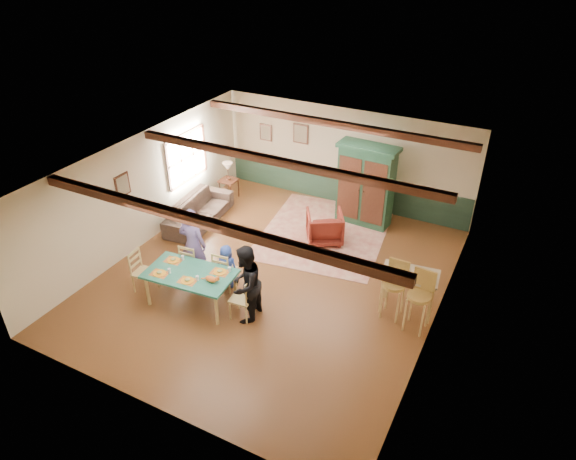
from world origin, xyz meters
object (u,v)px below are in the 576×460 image
at_px(end_table, 229,189).
at_px(bar_stool_right, 418,303).
at_px(counter_table, 408,292).
at_px(person_child, 227,266).
at_px(cat, 211,278).
at_px(dining_table, 192,288).
at_px(dining_chair_far_left, 193,261).
at_px(dining_chair_far_right, 225,269).
at_px(dining_chair_end_left, 144,272).
at_px(dining_chair_end_right, 242,297).
at_px(person_man, 193,244).
at_px(person_woman, 245,284).
at_px(bar_stool_left, 393,291).
at_px(sofa, 199,211).
at_px(armchair, 325,227).
at_px(table_lamp, 228,171).
at_px(armoire, 366,185).

relative_size(end_table, bar_stool_right, 0.45).
bearing_deg(end_table, counter_table, -23.24).
distance_m(person_child, cat, 0.97).
relative_size(dining_table, end_table, 3.16).
relative_size(dining_chair_far_left, dining_chair_far_right, 1.00).
relative_size(dining_chair_far_right, dining_chair_end_left, 1.00).
height_order(person_child, cat, person_child).
bearing_deg(dining_chair_far_left, dining_chair_end_right, 155.08).
relative_size(counter_table, bar_stool_right, 0.86).
bearing_deg(bar_stool_right, cat, -155.35).
relative_size(person_man, person_woman, 1.05).
relative_size(dining_chair_end_right, cat, 2.64).
bearing_deg(end_table, dining_chair_end_left, -80.41).
distance_m(person_woman, bar_stool_right, 3.28).
relative_size(dining_chair_far_right, bar_stool_left, 0.77).
height_order(person_man, sofa, person_man).
bearing_deg(dining_chair_far_right, person_woman, 139.73).
bearing_deg(bar_stool_left, person_woman, -150.18).
xyz_separation_m(person_woman, armchair, (0.21, 3.33, -0.43)).
distance_m(person_man, bar_stool_left, 4.29).
bearing_deg(dining_chair_end_left, person_man, -43.15).
bearing_deg(sofa, counter_table, -105.97).
bearing_deg(dining_chair_far_left, end_table, -73.73).
bearing_deg(bar_stool_right, person_man, -168.72).
height_order(dining_chair_end_left, dining_chair_end_right, same).
bearing_deg(bar_stool_right, dining_table, -158.37).
distance_m(cat, bar_stool_left, 3.56).
xyz_separation_m(cat, table_lamp, (-2.43, 4.35, -0.01)).
xyz_separation_m(person_man, table_lamp, (-1.42, 3.55, -0.03)).
bearing_deg(armchair, bar_stool_right, 112.61).
distance_m(dining_table, bar_stool_right, 4.49).
bearing_deg(counter_table, sofa, 170.10).
height_order(dining_chair_end_right, bar_stool_right, bar_stool_right).
bearing_deg(dining_chair_end_left, bar_stool_left, -77.22).
distance_m(dining_chair_far_left, person_man, 0.39).
relative_size(dining_chair_end_left, bar_stool_right, 0.74).
bearing_deg(dining_chair_end_left, armchair, -41.25).
xyz_separation_m(table_lamp, counter_table, (5.86, -2.51, -0.37)).
bearing_deg(bar_stool_right, armchair, 147.81).
xyz_separation_m(end_table, table_lamp, (0.00, 0.00, 0.54)).
height_order(dining_chair_far_right, table_lamp, table_lamp).
relative_size(person_man, counter_table, 1.57).
xyz_separation_m(cat, armchair, (0.89, 3.49, -0.44)).
distance_m(dining_table, sofa, 3.35).
bearing_deg(person_man, armchair, -130.62).
xyz_separation_m(dining_chair_far_left, bar_stool_left, (4.22, 0.80, 0.14)).
bearing_deg(cat, dining_table, 169.70).
distance_m(person_man, armoire, 4.68).
height_order(person_woman, table_lamp, person_woman).
relative_size(dining_chair_far_left, counter_table, 0.86).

